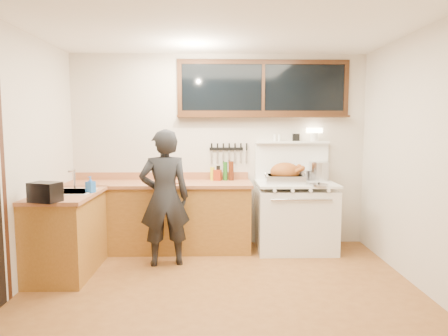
{
  "coord_description": "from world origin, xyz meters",
  "views": [
    {
      "loc": [
        -0.05,
        -3.73,
        1.63
      ],
      "look_at": [
        0.05,
        0.85,
        1.15
      ],
      "focal_mm": 32.0,
      "sensor_mm": 36.0,
      "label": 1
    }
  ],
  "objects_px": {
    "cutting_board": "(165,179)",
    "roast_turkey": "(285,175)",
    "man": "(165,198)",
    "vintage_stove": "(295,215)"
  },
  "relations": [
    {
      "from": "cutting_board",
      "to": "roast_turkey",
      "type": "distance_m",
      "value": 1.56
    },
    {
      "from": "cutting_board",
      "to": "roast_turkey",
      "type": "bearing_deg",
      "value": 1.22
    },
    {
      "from": "roast_turkey",
      "to": "man",
      "type": "bearing_deg",
      "value": -160.98
    },
    {
      "from": "man",
      "to": "roast_turkey",
      "type": "height_order",
      "value": "man"
    },
    {
      "from": "vintage_stove",
      "to": "man",
      "type": "xyz_separation_m",
      "value": [
        -1.64,
        -0.53,
        0.33
      ]
    },
    {
      "from": "man",
      "to": "roast_turkey",
      "type": "bearing_deg",
      "value": 19.02
    },
    {
      "from": "cutting_board",
      "to": "man",
      "type": "bearing_deg",
      "value": -83.6
    },
    {
      "from": "vintage_stove",
      "to": "roast_turkey",
      "type": "height_order",
      "value": "vintage_stove"
    },
    {
      "from": "cutting_board",
      "to": "vintage_stove",
      "type": "bearing_deg",
      "value": 1.66
    },
    {
      "from": "roast_turkey",
      "to": "cutting_board",
      "type": "bearing_deg",
      "value": -178.78
    }
  ]
}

